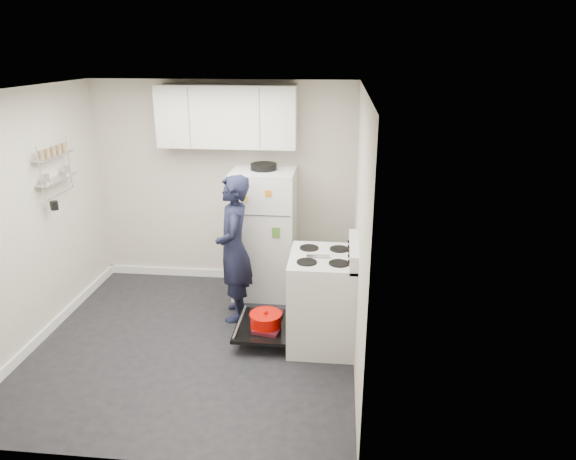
# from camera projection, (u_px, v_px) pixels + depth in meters

# --- Properties ---
(room) EXTENTS (3.21, 3.21, 2.51)m
(room) POSITION_uv_depth(u_px,v_px,m) (186.00, 230.00, 4.86)
(room) COLOR black
(room) RESTS_ON ground
(electric_range) EXTENTS (0.66, 0.76, 1.10)m
(electric_range) POSITION_uv_depth(u_px,v_px,m) (321.00, 301.00, 5.10)
(electric_range) COLOR silver
(electric_range) RESTS_ON ground
(open_oven_door) EXTENTS (0.55, 0.70, 0.24)m
(open_oven_door) POSITION_uv_depth(u_px,v_px,m) (265.00, 323.00, 5.22)
(open_oven_door) COLOR black
(open_oven_door) RESTS_ON ground
(refrigerator) EXTENTS (0.72, 0.74, 1.60)m
(refrigerator) POSITION_uv_depth(u_px,v_px,m) (265.00, 232.00, 6.10)
(refrigerator) COLOR white
(refrigerator) RESTS_ON ground
(upper_cabinets) EXTENTS (1.60, 0.33, 0.70)m
(upper_cabinets) POSITION_uv_depth(u_px,v_px,m) (227.00, 116.00, 5.86)
(upper_cabinets) COLOR silver
(upper_cabinets) RESTS_ON room
(wall_shelf_rack) EXTENTS (0.14, 0.60, 0.61)m
(wall_shelf_rack) POSITION_uv_depth(u_px,v_px,m) (55.00, 168.00, 5.28)
(wall_shelf_rack) COLOR #B2B2B7
(wall_shelf_rack) RESTS_ON room
(person) EXTENTS (0.47, 0.64, 1.61)m
(person) POSITION_uv_depth(u_px,v_px,m) (234.00, 249.00, 5.50)
(person) COLOR black
(person) RESTS_ON ground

